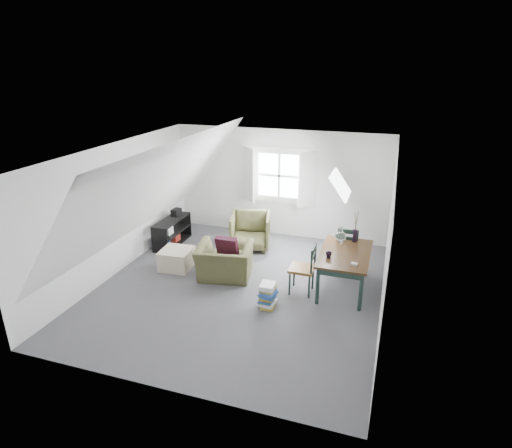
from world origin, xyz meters
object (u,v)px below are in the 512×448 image
(armchair_far, at_px, (250,247))
(dining_table, at_px, (345,258))
(ottoman, at_px, (177,259))
(dining_chair_far, at_px, (348,248))
(dining_chair_near, at_px, (304,268))
(media_shelf, at_px, (171,233))
(armchair_near, at_px, (225,277))
(magazine_stack, at_px, (268,296))

(armchair_far, xyz_separation_m, dining_table, (2.20, -1.25, 0.63))
(ottoman, height_order, dining_chair_far, dining_chair_far)
(ottoman, relative_size, dining_chair_far, 0.63)
(armchair_far, relative_size, ottoman, 1.46)
(armchair_far, height_order, ottoman, ottoman)
(armchair_far, bearing_deg, dining_chair_near, -59.71)
(dining_table, bearing_deg, armchair_far, 150.85)
(media_shelf, bearing_deg, armchair_near, -36.77)
(armchair_far, xyz_separation_m, media_shelf, (-1.75, -0.39, 0.27))
(dining_table, bearing_deg, armchair_near, -173.40)
(armchair_near, height_order, magazine_stack, magazine_stack)
(magazine_stack, bearing_deg, ottoman, 158.88)
(dining_table, distance_m, dining_chair_near, 0.76)
(armchair_near, height_order, dining_chair_near, dining_chair_near)
(dining_chair_near, bearing_deg, media_shelf, -91.32)
(armchair_far, distance_m, magazine_stack, 2.50)
(magazine_stack, bearing_deg, armchair_far, 115.45)
(armchair_far, distance_m, dining_chair_far, 2.28)
(dining_table, height_order, dining_chair_far, dining_chair_far)
(media_shelf, bearing_deg, dining_chair_far, -5.60)
(armchair_near, bearing_deg, media_shelf, -42.91)
(ottoman, distance_m, media_shelf, 1.23)
(armchair_near, xyz_separation_m, dining_chair_near, (1.55, -0.09, 0.48))
(dining_table, relative_size, dining_chair_far, 1.55)
(ottoman, height_order, dining_table, dining_table)
(magazine_stack, bearing_deg, dining_chair_far, 58.21)
(dining_chair_near, xyz_separation_m, magazine_stack, (-0.47, -0.67, -0.27))
(ottoman, xyz_separation_m, magazine_stack, (2.15, -0.83, 0.01))
(dining_chair_far, distance_m, media_shelf, 3.93)
(armchair_near, bearing_deg, dining_table, 175.65)
(dining_chair_far, height_order, dining_chair_near, dining_chair_far)
(dining_table, bearing_deg, dining_chair_far, 92.57)
(armchair_near, distance_m, dining_table, 2.32)
(armchair_near, xyz_separation_m, dining_table, (2.22, 0.24, 0.63))
(armchair_far, distance_m, ottoman, 1.79)
(armchair_near, xyz_separation_m, media_shelf, (-1.73, 1.10, 0.27))
(armchair_near, distance_m, magazine_stack, 1.34)
(dining_chair_far, bearing_deg, armchair_far, -31.16)
(media_shelf, bearing_deg, magazine_stack, -37.83)
(ottoman, distance_m, magazine_stack, 2.31)
(dining_chair_far, xyz_separation_m, magazine_stack, (-1.10, -1.78, -0.28))
(armchair_far, relative_size, dining_chair_far, 0.92)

